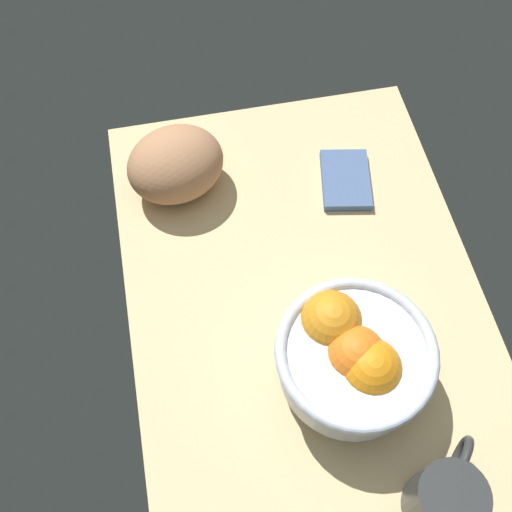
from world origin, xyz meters
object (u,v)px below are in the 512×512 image
(mug, at_px, (445,498))
(napkin_folded, at_px, (346,180))
(bread_loaf, at_px, (176,164))
(fruit_bowl, at_px, (353,356))

(mug, bearing_deg, napkin_folded, -2.26)
(napkin_folded, xyz_separation_m, mug, (-0.51, 0.02, 0.04))
(napkin_folded, distance_m, mug, 0.51)
(napkin_folded, bearing_deg, mug, 177.74)
(bread_loaf, relative_size, napkin_folded, 1.36)
(fruit_bowl, distance_m, mug, 0.20)
(fruit_bowl, distance_m, napkin_folded, 0.34)
(bread_loaf, distance_m, mug, 0.61)
(napkin_folded, bearing_deg, bread_loaf, 79.35)
(fruit_bowl, xyz_separation_m, bread_loaf, (0.37, 0.19, -0.02))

